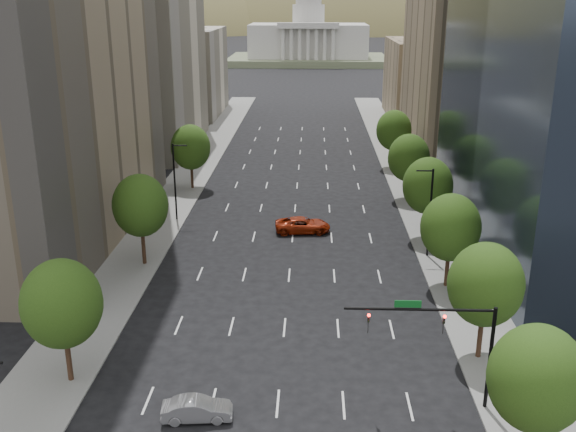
# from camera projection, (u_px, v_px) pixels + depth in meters

# --- Properties ---
(sidewalk_left) EXTENTS (6.00, 200.00, 0.15)m
(sidewalk_left) POSITION_uv_depth(u_px,v_px,m) (149.00, 235.00, 70.10)
(sidewalk_left) COLOR slate
(sidewalk_left) RESTS_ON ground
(sidewalk_right) EXTENTS (6.00, 200.00, 0.15)m
(sidewalk_right) POSITION_uv_depth(u_px,v_px,m) (438.00, 238.00, 68.99)
(sidewalk_right) COLOR slate
(sidewalk_right) RESTS_ON ground
(midrise_cream_left) EXTENTS (14.00, 30.00, 35.00)m
(midrise_cream_left) POSITION_uv_depth(u_px,v_px,m) (148.00, 41.00, 105.53)
(midrise_cream_left) COLOR beige
(midrise_cream_left) RESTS_ON ground
(filler_left) EXTENTS (14.00, 26.00, 18.00)m
(filler_left) POSITION_uv_depth(u_px,v_px,m) (188.00, 72.00, 139.48)
(filler_left) COLOR beige
(filler_left) RESTS_ON ground
(parking_tan_right) EXTENTS (14.00, 30.00, 30.00)m
(parking_tan_right) POSITION_uv_depth(u_px,v_px,m) (460.00, 60.00, 101.69)
(parking_tan_right) COLOR #8C7759
(parking_tan_right) RESTS_ON ground
(filler_right) EXTENTS (14.00, 26.00, 16.00)m
(filler_right) POSITION_uv_depth(u_px,v_px,m) (423.00, 80.00, 135.17)
(filler_right) COLOR #8C7759
(filler_right) RESTS_ON ground
(tree_right_0) EXTENTS (5.20, 5.20, 8.39)m
(tree_right_0) POSITION_uv_depth(u_px,v_px,m) (537.00, 379.00, 34.22)
(tree_right_0) COLOR #382316
(tree_right_0) RESTS_ON ground
(tree_right_1) EXTENTS (5.20, 5.20, 8.75)m
(tree_right_1) POSITION_uv_depth(u_px,v_px,m) (486.00, 285.00, 44.51)
(tree_right_1) COLOR #382316
(tree_right_1) RESTS_ON ground
(tree_right_2) EXTENTS (5.20, 5.20, 8.61)m
(tree_right_2) POSITION_uv_depth(u_px,v_px,m) (451.00, 228.00, 55.91)
(tree_right_2) COLOR #382316
(tree_right_2) RESTS_ON ground
(tree_right_3) EXTENTS (5.20, 5.20, 8.89)m
(tree_right_3) POSITION_uv_depth(u_px,v_px,m) (428.00, 186.00, 67.17)
(tree_right_3) COLOR #382316
(tree_right_3) RESTS_ON ground
(tree_right_4) EXTENTS (5.20, 5.20, 8.46)m
(tree_right_4) POSITION_uv_depth(u_px,v_px,m) (409.00, 158.00, 80.56)
(tree_right_4) COLOR #382316
(tree_right_4) RESTS_ON ground
(tree_right_5) EXTENTS (5.20, 5.20, 8.75)m
(tree_right_5) POSITION_uv_depth(u_px,v_px,m) (394.00, 130.00, 95.60)
(tree_right_5) COLOR #382316
(tree_right_5) RESTS_ON ground
(tree_left_0) EXTENTS (5.20, 5.20, 8.75)m
(tree_left_0) POSITION_uv_depth(u_px,v_px,m) (62.00, 304.00, 41.73)
(tree_left_0) COLOR #382316
(tree_left_0) RESTS_ON ground
(tree_left_1) EXTENTS (5.20, 5.20, 8.97)m
(tree_left_1) POSITION_uv_depth(u_px,v_px,m) (140.00, 206.00, 60.59)
(tree_left_1) COLOR #382316
(tree_left_1) RESTS_ON ground
(tree_left_2) EXTENTS (5.20, 5.20, 8.68)m
(tree_left_2) POSITION_uv_depth(u_px,v_px,m) (191.00, 147.00, 85.28)
(tree_left_2) COLOR #382316
(tree_left_2) RESTS_ON ground
(streetlight_rn) EXTENTS (1.70, 0.20, 9.00)m
(streetlight_rn) POSITION_uv_depth(u_px,v_px,m) (430.00, 210.00, 62.80)
(streetlight_rn) COLOR black
(streetlight_rn) RESTS_ON ground
(streetlight_ln) EXTENTS (1.70, 0.20, 9.00)m
(streetlight_ln) POSITION_uv_depth(u_px,v_px,m) (175.00, 180.00, 73.23)
(streetlight_ln) COLOR black
(streetlight_ln) RESTS_ON ground
(traffic_signal) EXTENTS (9.12, 0.40, 7.38)m
(traffic_signal) POSITION_uv_depth(u_px,v_px,m) (451.00, 334.00, 39.14)
(traffic_signal) COLOR black
(traffic_signal) RESTS_ON ground
(capitol) EXTENTS (60.00, 40.00, 35.20)m
(capitol) POSITION_uv_depth(u_px,v_px,m) (308.00, 40.00, 246.31)
(capitol) COLOR #596647
(capitol) RESTS_ON ground
(foothills) EXTENTS (720.00, 413.00, 263.00)m
(foothills) POSITION_uv_depth(u_px,v_px,m) (349.00, 68.00, 590.83)
(foothills) COLOR brown
(foothills) RESTS_ON ground
(car_silver) EXTENTS (4.42, 1.92, 1.41)m
(car_silver) POSITION_uv_depth(u_px,v_px,m) (197.00, 409.00, 39.44)
(car_silver) COLOR gray
(car_silver) RESTS_ON ground
(car_red_far) EXTENTS (6.23, 3.32, 1.66)m
(car_red_far) POSITION_uv_depth(u_px,v_px,m) (303.00, 225.00, 70.80)
(car_red_far) COLOR #97230A
(car_red_far) RESTS_ON ground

